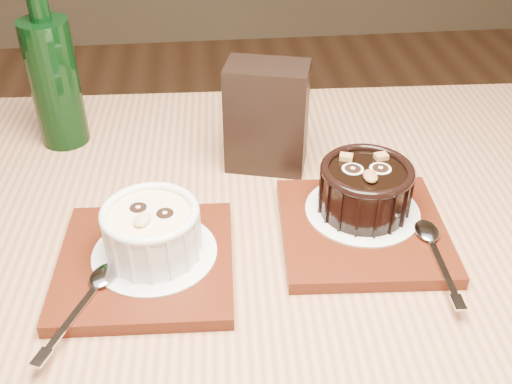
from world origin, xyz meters
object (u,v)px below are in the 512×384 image
Objects in this scene: table at (227,318)px; ramekin_white at (152,229)px; tray_right at (363,230)px; green_bottle at (54,78)px; ramekin_dark at (365,187)px; tray_left at (146,263)px; condiment_stand at (267,117)px.

ramekin_white is (-0.07, 0.00, 0.14)m from table.
table is at bearing -170.64° from tray_right.
green_bottle reaches higher than ramekin_white.
table is at bearing -158.71° from ramekin_dark.
ramekin_white is at bearing -63.89° from green_bottle.
tray_left is at bearing -177.08° from table.
condiment_stand reaches higher than ramekin_white.
condiment_stand reaches higher than table.
table is 0.16m from ramekin_white.
condiment_stand reaches higher than ramekin_dark.
tray_left is 0.04m from ramekin_white.
tray_right is at bearing 9.36° from table.
ramekin_white is 0.96× the size of ramekin_dark.
green_bottle is at bearing 152.73° from ramekin_dark.
table is 5.11× the size of green_bottle.
ramekin_white is 0.24m from ramekin_dark.
tray_left is at bearing -66.04° from green_bottle.
condiment_stand is at bearing 129.88° from ramekin_dark.
tray_right is at bearing 30.16° from ramekin_white.
tray_right is (0.23, 0.02, -0.04)m from ramekin_white.
ramekin_white is 0.30m from green_bottle.
tray_right is 0.05m from ramekin_dark.
table is at bearing 2.92° from tray_left.
tray_left is 1.29× the size of condiment_stand.
condiment_stand is (-0.09, 0.16, 0.06)m from tray_right.
tray_left is 1.81× the size of ramekin_white.
ramekin_dark is at bearing 17.35° from table.
condiment_stand is at bearing 51.33° from tray_left.
table is 8.80× the size of condiment_stand.
table is 0.22m from ramekin_dark.
table is 0.19m from tray_right.
condiment_stand is 0.58× the size of green_bottle.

